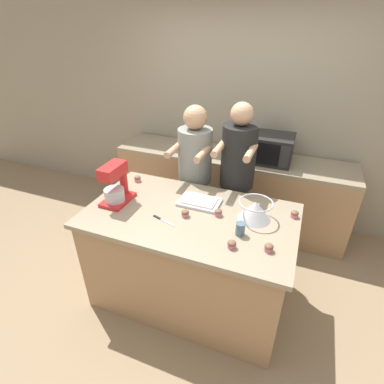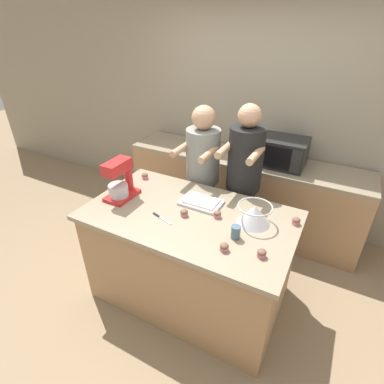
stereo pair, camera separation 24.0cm
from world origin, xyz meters
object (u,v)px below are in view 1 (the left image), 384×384
Objects in this scene: cupcake_0 at (232,244)px; cupcake_3 at (138,179)px; drinking_glass at (240,229)px; cupcake_4 at (218,212)px; cupcake_1 at (185,213)px; microwave_oven at (270,148)px; stand_mixer at (116,186)px; person_right at (236,185)px; cupcake_5 at (269,248)px; person_left at (195,180)px; cupcake_2 at (295,214)px; knife at (162,220)px; baking_tray at (200,201)px; mixing_bowl at (255,210)px.

cupcake_3 is at bearing 151.03° from cupcake_0.
cupcake_3 is at bearing 158.27° from drinking_glass.
cupcake_1 is at bearing -156.24° from cupcake_4.
stand_mixer is at bearing -128.10° from microwave_oven.
cupcake_4 is at bearing -89.34° from person_right.
cupcake_1 is 1.00× the size of cupcake_4.
drinking_glass is 0.17m from cupcake_0.
drinking_glass is (0.01, -1.45, -0.08)m from microwave_oven.
cupcake_0 and cupcake_5 have the same top height.
stand_mixer is 5.66× the size of cupcake_1.
person_right is 0.97m from cupcake_3.
cupcake_3 is at bearing -142.77° from person_left.
cupcake_2 is at bearing -36.03° from person_right.
person_left is 7.67× the size of knife.
baking_tray is 3.47× the size of drinking_glass.
drinking_glass is 1.61× the size of cupcake_5.
knife is 0.19m from cupcake_1.
stand_mixer reaches higher than cupcake_2.
microwave_oven reaches higher than cupcake_1.
stand_mixer is 1.11m from drinking_glass.
cupcake_1 is 1.00× the size of cupcake_5.
person_left is 26.30× the size of cupcake_0.
cupcake_1 is (-0.47, 0.07, -0.02)m from drinking_glass.
cupcake_5 reaches higher than baking_tray.
cupcake_0 is (0.41, -0.46, 0.01)m from baking_tray.
person_right is 4.89× the size of baking_tray.
cupcake_2 is 1.00× the size of cupcake_4.
person_left is 3.42× the size of microwave_oven.
microwave_oven is 7.68× the size of cupcake_1.
cupcake_4 reaches higher than baking_tray.
cupcake_2 is (0.58, -0.42, 0.07)m from person_right.
cupcake_0 is 1.00× the size of cupcake_2.
mixing_bowl is at bearing -6.42° from baking_tray.
cupcake_5 is at bearing -64.02° from mixing_bowl.
drinking_glass is at bearing 4.64° from knife.
person_right is 27.36× the size of cupcake_0.
cupcake_1 is (-0.45, -1.38, -0.11)m from microwave_oven.
baking_tray is (-0.49, 0.05, -0.07)m from mixing_bowl.
cupcake_1 and cupcake_4 have the same top height.
cupcake_0 is at bearing -28.97° from cupcake_3.
microwave_oven is (1.09, 1.39, -0.02)m from stand_mixer.
stand_mixer reaches higher than cupcake_0.
person_right is 0.70m from microwave_oven.
cupcake_5 is (0.65, -0.40, 0.01)m from baking_tray.
cupcake_2 is at bearing 12.28° from stand_mixer.
cupcake_1 and cupcake_5 have the same top height.
stand_mixer is at bearing 176.78° from drinking_glass.
cupcake_2 is at bearing 46.94° from drinking_glass.
mixing_bowl is at bearing 23.20° from knife.
cupcake_0 is at bearing -90.13° from microwave_oven.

